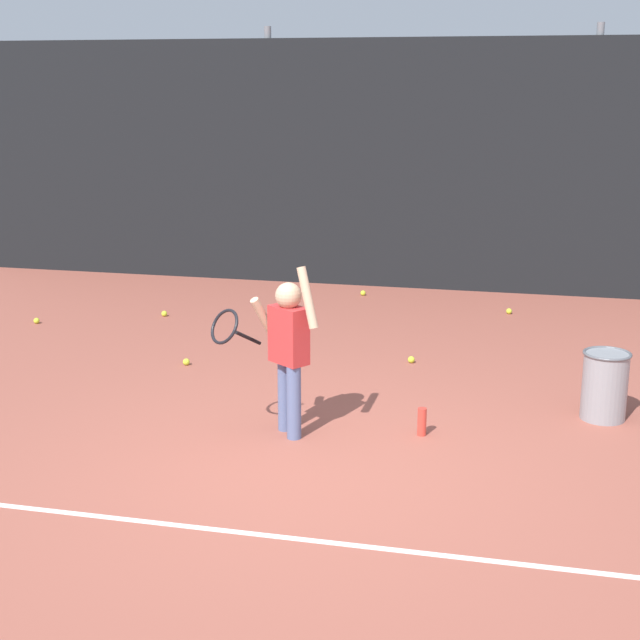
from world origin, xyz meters
TOP-DOWN VIEW (x-y plane):
  - ground_plane at (0.00, 0.00)m, footprint 20.00×20.00m
  - court_line_baseline at (0.00, -1.02)m, footprint 9.00×0.05m
  - back_fence_windscreen at (0.00, 5.95)m, footprint 12.63×0.08m
  - fence_post_1 at (-2.05, 6.01)m, footprint 0.09×0.09m
  - fence_post_2 at (2.05, 6.01)m, footprint 0.09×0.09m
  - tennis_player at (-0.37, 0.60)m, footprint 0.89×0.52m
  - ball_hopper at (2.04, 1.50)m, footprint 0.38×0.38m
  - water_bottle at (0.66, 0.81)m, footprint 0.07×0.07m
  - tennis_ball_0 at (1.19, 4.81)m, footprint 0.07×0.07m
  - tennis_ball_2 at (-0.65, 5.34)m, footprint 0.07×0.07m
  - tennis_ball_3 at (-1.77, 2.08)m, footprint 0.07×0.07m
  - tennis_ball_4 at (0.33, 2.65)m, footprint 0.07×0.07m
  - tennis_ball_5 at (-2.70, 3.78)m, footprint 0.07×0.07m
  - tennis_ball_6 at (-3.98, 3.16)m, footprint 0.07×0.07m

SIDE VIEW (x-z plane):
  - ground_plane at x=0.00m, z-range 0.00..0.00m
  - court_line_baseline at x=0.00m, z-range 0.00..0.00m
  - tennis_ball_0 at x=1.19m, z-range 0.00..0.07m
  - tennis_ball_2 at x=-0.65m, z-range 0.00..0.07m
  - tennis_ball_3 at x=-1.77m, z-range 0.00..0.07m
  - tennis_ball_4 at x=0.33m, z-range 0.00..0.07m
  - tennis_ball_5 at x=-2.70m, z-range 0.00..0.07m
  - tennis_ball_6 at x=-3.98m, z-range 0.00..0.07m
  - water_bottle at x=0.66m, z-range 0.00..0.22m
  - ball_hopper at x=2.04m, z-range 0.01..0.57m
  - tennis_player at x=-0.37m, z-range 0.05..1.40m
  - back_fence_windscreen at x=0.00m, z-range 0.00..3.17m
  - fence_post_1 at x=-2.05m, z-range 0.00..3.32m
  - fence_post_2 at x=2.05m, z-range 0.00..3.32m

